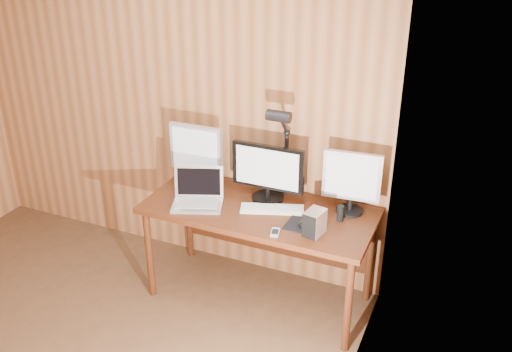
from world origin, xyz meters
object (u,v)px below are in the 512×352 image
Objects in this scene: desk at (263,219)px; monitor_right at (352,181)px; monitor_center at (268,172)px; mouse at (304,223)px; hard_drive at (314,223)px; phone at (275,232)px; speaker at (340,213)px; desk_lamp at (282,139)px; laptop at (198,195)px; keyboard at (272,209)px; monitor_left at (196,153)px.

desk is 0.70m from monitor_right.
mouse is (0.36, -0.25, -0.19)m from monitor_center.
hard_drive is 1.48× the size of phone.
monitor_center is at bearing 170.62° from speaker.
phone is 0.16× the size of desk_lamp.
hard_drive is at bearing -35.85° from monitor_center.
desk is 14.07× the size of mouse.
laptop is (-1.01, -0.29, -0.18)m from monitor_right.
mouse is 1.03× the size of speaker.
phone is (0.22, -0.33, 0.13)m from desk.
keyboard is 4.09× the size of speaker.
hard_drive is (0.88, -0.08, 0.02)m from laptop.
monitor_right is 3.98× the size of speaker.
monitor_left reaches higher than desk.
hard_drive is 0.26m from phone.
monitor_center is 0.58m from monitor_left.
monitor_left is 1.16m from speaker.
desk_lamp is (-0.15, 0.48, 0.44)m from phone.
keyboard is 0.30m from phone.
monitor_left is at bearing 138.18° from phone.
monitor_left is 0.64× the size of desk_lamp.
mouse is at bearing -140.46° from speaker.
monitor_left is at bearing 169.97° from desk.
desk_lamp reaches higher than monitor_right.
desk is 14.24× the size of phone.
laptop is 2.49× the size of hard_drive.
monitor_left is at bearing 177.22° from monitor_center.
laptop is 3.69× the size of phone.
desk is 0.59m from speaker.
monitor_right is at bearing 4.13° from monitor_center.
desk is 0.34m from monitor_center.
mouse is (0.27, -0.11, 0.01)m from keyboard.
laptop is 0.92× the size of keyboard.
monitor_center reaches higher than keyboard.
desk_lamp reaches higher than monitor_center.
desk_lamp is at bearing 145.03° from hard_drive.
mouse is 0.60m from desk_lamp.
monitor_right is at bearing 1.63° from keyboard.
keyboard is 0.47m from speaker.
laptop is at bearing -158.88° from desk.
monitor_left is at bearing 174.22° from speaker.
monitor_center is 4.67× the size of phone.
desk_lamp reaches higher than desk.
monitor_right reaches higher than phone.
hard_drive is (0.36, -0.18, 0.07)m from keyboard.
hard_drive is (0.45, -0.32, -0.13)m from monitor_center.
desk is 0.49m from laptop.
monitor_left is 4.11× the size of phone.
laptop is (0.15, -0.27, -0.19)m from monitor_left.
speaker is (1.14, -0.11, -0.19)m from monitor_left.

